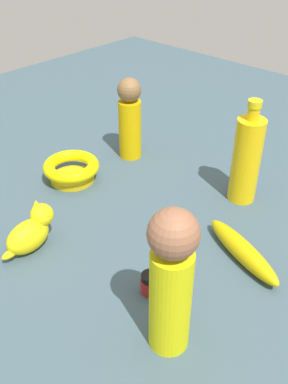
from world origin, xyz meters
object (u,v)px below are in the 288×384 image
Objects in this scene: bottle_tall at (246,159)px; person_figure_adult at (130,118)px; nail_polish_jar at (150,283)px; bowl at (71,169)px; banana at (243,251)px; cat_figurine at (31,231)px; person_figure_child at (171,280)px.

bottle_tall is 1.12× the size of person_figure_adult.
nail_polish_jar is at bearing 48.53° from person_figure_adult.
bowl is at bearing -57.68° from bottle_tall.
banana is at bearing 72.18° from person_figure_adult.
cat_figurine is 0.40m from person_figure_adult.
bowl is at bearing -154.04° from banana.
bottle_tall is (-0.41, 0.20, 0.06)m from cat_figurine.
nail_polish_jar is 0.29× the size of bowl.
person_figure_child is (-0.01, 0.33, 0.09)m from cat_figurine.
bottle_tall is at bearing -173.60° from nail_polish_jar.
bowl is at bearing -109.80° from nail_polish_jar.
person_figure_adult is (-0.14, -0.42, 0.09)m from banana.
person_figure_adult is at bearing -129.78° from person_figure_child.
person_figure_adult is at bearing 174.14° from bowl.
person_figure_child reaches higher than cat_figurine.
person_figure_child is at bearing 67.68° from bowl.
bowl reaches higher than banana.
person_figure_child reaches higher than bowl.
nail_polish_jar is (-0.07, 0.24, -0.02)m from cat_figurine.
person_figure_adult is (-0.18, 0.02, 0.07)m from bowl.
bottle_tall is at bearing 143.45° from banana.
bottle_tall reaches higher than banana.
bowl is 0.19m from person_figure_adult.
person_figure_adult reaches higher than bowl.
person_figure_child is at bearing -65.30° from banana.
nail_polish_jar is 0.17× the size of bottle_tall.
nail_polish_jar is at bearing 105.93° from cat_figurine.
bowl is (-0.19, -0.46, -0.10)m from person_figure_child.
bottle_tall is (-0.40, -0.13, -0.03)m from person_figure_child.
person_figure_child is 1.88× the size of bowl.
person_figure_child is 1.06× the size of bottle_tall.
cat_figurine is at bearing -121.33° from banana.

